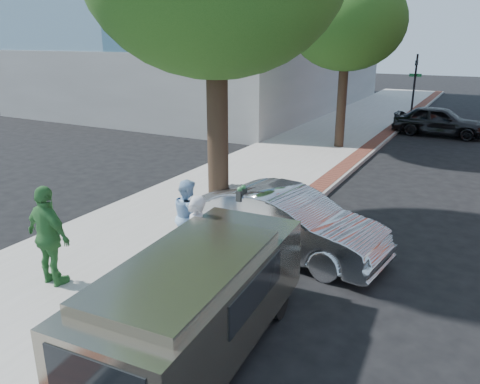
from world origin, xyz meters
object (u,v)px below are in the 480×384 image
Objects in this scene: person_officer at (189,216)px; sedan_silver at (288,223)px; person_gray at (195,241)px; person_green at (49,236)px; van at (203,295)px; parking_meter at (242,204)px; bg_car at (439,121)px.

sedan_silver is (1.84, 1.23, -0.24)m from person_officer.
sedan_silver is at bearing -97.59° from person_officer.
person_gray is 0.40× the size of sedan_silver.
person_green reaches higher than van.
parking_meter is 1.19m from person_officer.
person_gray is 1.52m from person_officer.
person_gray is 0.91× the size of person_green.
person_green is at bearing -127.45° from parking_meter.
parking_meter is at bearing -121.62° from person_green.
person_gray reaches higher than bg_car.
parking_meter is 0.75× the size of person_green.
bg_car is at bearing 82.32° from parking_meter.
bg_car is (2.23, 18.54, -0.31)m from person_gray.
sedan_silver is at bearing 176.71° from bg_car.
person_officer reaches higher than parking_meter.
person_officer reaches higher than van.
person_gray is 18.67m from bg_car.
person_officer is 0.37× the size of sedan_silver.
person_green is at bearing 107.69° from person_officer.
person_green is (-1.48, -2.46, 0.16)m from person_officer.
parking_meter is at bearing -94.79° from person_officer.
van is (3.51, -0.11, -0.21)m from person_green.
person_gray reaches higher than van.
person_green reaches higher than person_gray.
person_officer is 0.35× the size of van.
person_gray reaches higher than sedan_silver.
person_officer is 0.84× the size of person_green.
parking_meter reaches higher than sedan_silver.
bg_car is at bearing 3.10° from sedan_silver.
van is (1.08, -3.27, -0.27)m from parking_meter.
bg_car is at bearing -97.41° from person_green.
person_officer reaches higher than sedan_silver.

